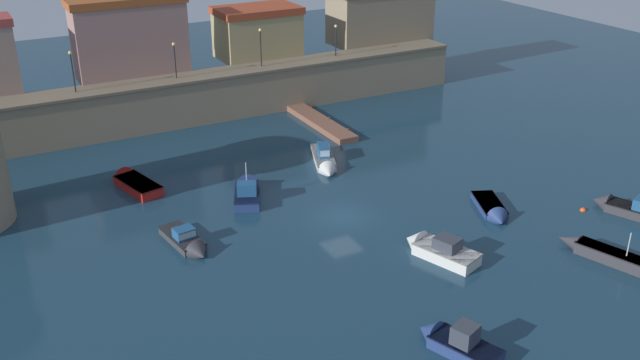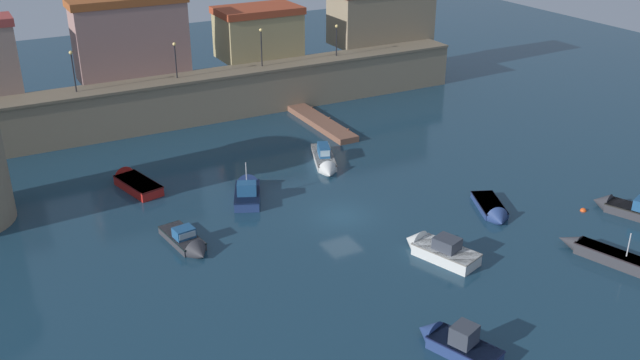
{
  "view_description": "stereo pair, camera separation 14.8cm",
  "coord_description": "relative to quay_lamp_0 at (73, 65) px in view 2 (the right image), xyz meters",
  "views": [
    {
      "loc": [
        -22.7,
        -38.62,
        23.22
      ],
      "look_at": [
        0.0,
        3.28,
        1.54
      ],
      "focal_mm": 39.59,
      "sensor_mm": 36.0,
      "label": 1
    },
    {
      "loc": [
        -22.57,
        -38.69,
        23.22
      ],
      "look_at": [
        0.0,
        3.28,
        1.54
      ],
      "focal_mm": 39.59,
      "sensor_mm": 36.0,
      "label": 2
    }
  ],
  "objects": [
    {
      "name": "moored_boat_2",
      "position": [
        15.73,
        -32.01,
        -6.42
      ],
      "size": [
        3.47,
        5.51,
        2.07
      ],
      "rotation": [
        0.0,
        0.0,
        1.9
      ],
      "color": "silver",
      "rests_on": "ground"
    },
    {
      "name": "moored_boat_0",
      "position": [
        1.3,
        -12.21,
        -6.53
      ],
      "size": [
        3.15,
        5.96,
        1.73
      ],
      "rotation": [
        0.0,
        0.0,
        1.82
      ],
      "color": "red",
      "rests_on": "ground"
    },
    {
      "name": "mooring_buoy_0",
      "position": [
        29.02,
        -31.96,
        -6.94
      ],
      "size": [
        0.45,
        0.45,
        0.45
      ],
      "primitive_type": "sphere",
      "color": "#EA4C19",
      "rests_on": "ground"
    },
    {
      "name": "moored_boat_4",
      "position": [
        16.53,
        -15.74,
        -6.53
      ],
      "size": [
        3.75,
        6.58,
        1.9
      ],
      "rotation": [
        0.0,
        0.0,
        -1.94
      ],
      "color": "silver",
      "rests_on": "ground"
    },
    {
      "name": "quay_lamp_1",
      "position": [
        9.21,
        0.0,
        -0.17
      ],
      "size": [
        0.32,
        0.32,
        3.37
      ],
      "color": "black",
      "rests_on": "quay_wall"
    },
    {
      "name": "quay_lamp_2",
      "position": [
        17.95,
        0.0,
        0.05
      ],
      "size": [
        0.32,
        0.32,
        3.76
      ],
      "color": "black",
      "rests_on": "quay_wall"
    },
    {
      "name": "moored_boat_1",
      "position": [
        31.4,
        -33.71,
        -6.49
      ],
      "size": [
        3.39,
        5.5,
        2.32
      ],
      "rotation": [
        0.0,
        0.0,
        1.94
      ],
      "color": "#333338",
      "rests_on": "ground"
    },
    {
      "name": "moored_boat_7",
      "position": [
        22.87,
        -29.3,
        -6.67
      ],
      "size": [
        3.46,
        5.18,
        1.57
      ],
      "rotation": [
        0.0,
        0.0,
        -1.98
      ],
      "color": "navy",
      "rests_on": "ground"
    },
    {
      "name": "moored_boat_5",
      "position": [
        2.07,
        -23.45,
        -6.58
      ],
      "size": [
        2.24,
        5.28,
        1.69
      ],
      "rotation": [
        0.0,
        0.0,
        -1.44
      ],
      "color": "#333338",
      "rests_on": "ground"
    },
    {
      "name": "quay_lamp_0",
      "position": [
        0.0,
        0.0,
        0.0
      ],
      "size": [
        0.32,
        0.32,
        3.68
      ],
      "color": "black",
      "rests_on": "quay_wall"
    },
    {
      "name": "quay_wall",
      "position": [
        13.15,
        0.0,
        -4.67
      ],
      "size": [
        53.08,
        3.67,
        4.52
      ],
      "color": "gray",
      "rests_on": "ground"
    },
    {
      "name": "old_town_backdrop",
      "position": [
        16.09,
        3.84,
        0.58
      ],
      "size": [
        52.62,
        5.42,
        7.49
      ],
      "color": "gray",
      "rests_on": "ground"
    },
    {
      "name": "quay_lamp_3",
      "position": [
        26.44,
        0.0,
        -0.23
      ],
      "size": [
        0.32,
        0.32,
        3.27
      ],
      "color": "black",
      "rests_on": "quay_wall"
    },
    {
      "name": "moored_boat_6",
      "position": [
        10.73,
        -40.19,
        -6.41
      ],
      "size": [
        3.12,
        4.93,
        2.17
      ],
      "rotation": [
        0.0,
        0.0,
        1.92
      ],
      "color": "navy",
      "rests_on": "ground"
    },
    {
      "name": "moored_boat_9",
      "position": [
        24.92,
        -37.7,
        -6.51
      ],
      "size": [
        3.23,
        7.0,
        2.59
      ],
      "rotation": [
        0.0,
        0.0,
        1.88
      ],
      "color": "#333338",
      "rests_on": "ground"
    },
    {
      "name": "ground_plane",
      "position": [
        13.15,
        -24.4,
        -6.94
      ],
      "size": [
        136.28,
        136.28,
        0.0
      ],
      "primitive_type": "plane",
      "color": "#19384C"
    },
    {
      "name": "moored_boat_8",
      "position": [
        8.54,
        -18.1,
        -6.44
      ],
      "size": [
        3.78,
        5.53,
        3.56
      ],
      "rotation": [
        0.0,
        0.0,
        1.15
      ],
      "color": "navy",
      "rests_on": "ground"
    },
    {
      "name": "pier_dock",
      "position": [
        20.85,
        -7.08,
        -6.66
      ],
      "size": [
        1.95,
        10.78,
        0.7
      ],
      "color": "brown",
      "rests_on": "ground"
    }
  ]
}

